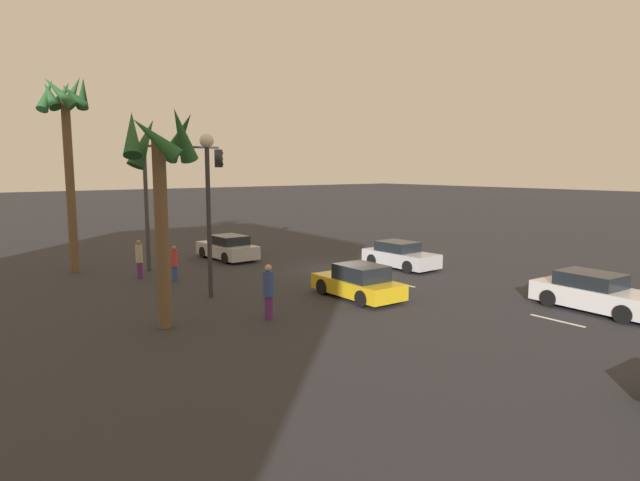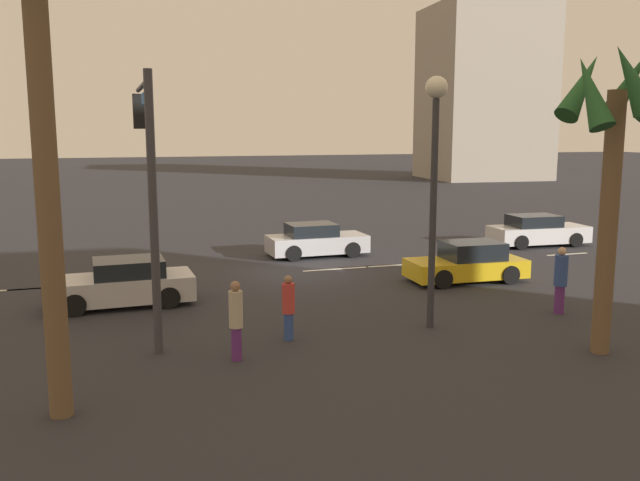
% 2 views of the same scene
% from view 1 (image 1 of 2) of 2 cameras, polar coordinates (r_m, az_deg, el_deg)
% --- Properties ---
extents(ground_plane, '(220.00, 220.00, 0.00)m').
position_cam_1_polar(ground_plane, '(27.61, 1.94, -3.07)').
color(ground_plane, '#28282D').
extents(lane_stripe_1, '(1.95, 0.14, 0.01)m').
position_cam_1_polar(lane_stripe_1, '(20.18, 23.86, -7.78)').
color(lane_stripe_1, silver).
rests_on(lane_stripe_1, ground_plane).
extents(lane_stripe_2, '(2.55, 0.14, 0.01)m').
position_cam_1_polar(lane_stripe_2, '(24.71, 7.87, -4.42)').
color(lane_stripe_2, silver).
rests_on(lane_stripe_2, ground_plane).
extents(lane_stripe_3, '(2.58, 0.14, 0.01)m').
position_cam_1_polar(lane_stripe_3, '(26.47, 4.04, -3.55)').
color(lane_stripe_3, silver).
rests_on(lane_stripe_3, ground_plane).
extents(lane_stripe_4, '(2.48, 0.14, 0.01)m').
position_cam_1_polar(lane_stripe_4, '(35.49, -7.97, -0.72)').
color(lane_stripe_4, silver).
rests_on(lane_stripe_4, ground_plane).
extents(lane_stripe_5, '(1.95, 0.14, 0.01)m').
position_cam_1_polar(lane_stripe_5, '(34.79, -7.32, -0.88)').
color(lane_stripe_5, silver).
rests_on(lane_stripe_5, ground_plane).
extents(lane_stripe_6, '(2.24, 0.14, 0.01)m').
position_cam_1_polar(lane_stripe_6, '(38.34, -10.38, -0.15)').
color(lane_stripe_6, silver).
rests_on(lane_stripe_6, ground_plane).
extents(car_0, '(4.07, 1.92, 1.37)m').
position_cam_1_polar(car_0, '(21.55, 4.09, -4.48)').
color(car_0, gold).
rests_on(car_0, ground_plane).
extents(car_1, '(4.26, 2.01, 1.39)m').
position_cam_1_polar(car_1, '(30.98, -9.78, -0.79)').
color(car_1, '#B7B7BC').
rests_on(car_1, ground_plane).
extents(car_2, '(4.46, 2.03, 1.39)m').
position_cam_1_polar(car_2, '(22.00, 27.18, -5.02)').
color(car_2, silver).
rests_on(car_2, ground_plane).
extents(car_4, '(4.10, 1.93, 1.36)m').
position_cam_1_polar(car_4, '(28.25, 8.49, -1.61)').
color(car_4, '#B7B7BC').
rests_on(car_4, ground_plane).
extents(traffic_signal, '(0.32, 4.42, 6.49)m').
position_cam_1_polar(traffic_signal, '(28.62, -15.37, 5.82)').
color(traffic_signal, '#38383D').
rests_on(traffic_signal, ground_plane).
extents(streetlamp, '(0.56, 0.56, 6.50)m').
position_cam_1_polar(streetlamp, '(21.61, -11.82, 5.84)').
color(streetlamp, '#2D2D33').
rests_on(streetlamp, ground_plane).
extents(pedestrian_0, '(0.42, 0.42, 1.91)m').
position_cam_1_polar(pedestrian_0, '(18.52, -5.49, -5.29)').
color(pedestrian_0, '#59266B').
rests_on(pedestrian_0, ground_plane).
extents(pedestrian_1, '(0.37, 0.37, 1.64)m').
position_cam_1_polar(pedestrian_1, '(25.52, -15.19, -2.26)').
color(pedestrian_1, '#2D478C').
rests_on(pedestrian_1, ground_plane).
extents(pedestrian_2, '(0.45, 0.45, 1.84)m').
position_cam_1_polar(pedestrian_2, '(26.53, -18.63, -1.77)').
color(pedestrian_2, '#59266B').
rests_on(pedestrian_2, ground_plane).
extents(palm_tree_0, '(2.54, 2.56, 7.07)m').
position_cam_1_polar(palm_tree_0, '(17.75, -16.59, 7.52)').
color(palm_tree_0, brown).
rests_on(palm_tree_0, ground_plane).
extents(palm_tree_1, '(2.71, 2.55, 9.74)m').
position_cam_1_polar(palm_tree_1, '(29.23, -25.37, 11.26)').
color(palm_tree_1, brown).
rests_on(palm_tree_1, ground_plane).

